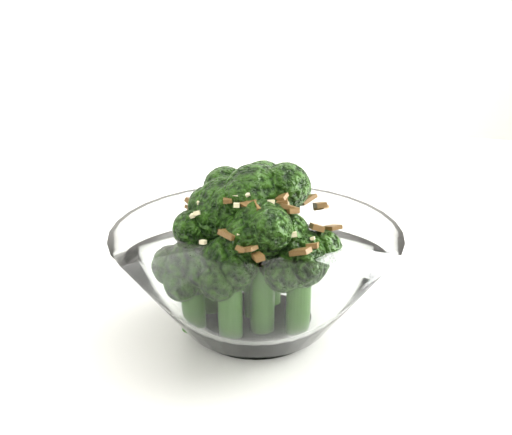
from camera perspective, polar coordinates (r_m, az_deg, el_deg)
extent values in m
cube|color=white|center=(0.63, 7.34, -5.21)|extent=(1.42, 1.21, 0.04)
cylinder|color=white|center=(1.26, -17.54, -10.99)|extent=(0.04, 0.04, 0.71)
cylinder|color=white|center=(0.53, 0.00, -7.81)|extent=(0.08, 0.08, 0.01)
cylinder|color=#265115|center=(0.52, -3.50, -4.53)|extent=(0.02, 0.02, 0.05)
sphere|color=#1F460D|center=(0.51, -3.58, -1.16)|extent=(0.04, 0.04, 0.04)
cylinder|color=#265115|center=(0.51, 0.00, -3.59)|extent=(0.02, 0.02, 0.07)
sphere|color=#1F460D|center=(0.49, 0.00, 1.42)|extent=(0.04, 0.04, 0.04)
cylinder|color=#265115|center=(0.49, 0.47, -5.21)|extent=(0.02, 0.02, 0.06)
sphere|color=#1F460D|center=(0.48, 0.49, -0.85)|extent=(0.04, 0.04, 0.04)
cylinder|color=#265115|center=(0.50, 3.11, -6.31)|extent=(0.02, 0.02, 0.04)
sphere|color=#1F460D|center=(0.48, 3.18, -2.98)|extent=(0.04, 0.04, 0.04)
cylinder|color=#265115|center=(0.52, -2.04, -3.77)|extent=(0.02, 0.02, 0.06)
sphere|color=#1F460D|center=(0.50, -2.11, 0.66)|extent=(0.04, 0.04, 0.04)
cylinder|color=#265115|center=(0.53, 1.01, -2.99)|extent=(0.02, 0.02, 0.07)
sphere|color=#1F460D|center=(0.51, 1.04, 1.44)|extent=(0.04, 0.04, 0.04)
cylinder|color=#265115|center=(0.51, -4.60, -6.34)|extent=(0.02, 0.02, 0.03)
sphere|color=#1F460D|center=(0.49, -4.69, -3.67)|extent=(0.04, 0.04, 0.04)
cylinder|color=#265115|center=(0.49, -1.89, -6.62)|extent=(0.02, 0.02, 0.04)
sphere|color=#1F460D|center=(0.48, -1.94, -3.41)|extent=(0.04, 0.04, 0.04)
cylinder|color=#265115|center=(0.55, -0.32, -3.52)|extent=(0.02, 0.02, 0.04)
sphere|color=#1F460D|center=(0.54, -0.33, -0.90)|extent=(0.03, 0.03, 0.03)
cube|color=brown|center=(0.53, 3.02, 1.86)|extent=(0.01, 0.01, 0.01)
cube|color=brown|center=(0.50, 3.78, 1.30)|extent=(0.01, 0.01, 0.01)
cube|color=brown|center=(0.52, -0.19, 2.35)|extent=(0.01, 0.01, 0.01)
cube|color=brown|center=(0.46, -1.11, -2.28)|extent=(0.01, 0.01, 0.01)
cube|color=brown|center=(0.45, 0.16, -2.88)|extent=(0.01, 0.01, 0.01)
cube|color=brown|center=(0.50, 0.47, 3.36)|extent=(0.01, 0.01, 0.01)
cube|color=brown|center=(0.47, 1.14, -0.22)|extent=(0.01, 0.01, 0.01)
cube|color=brown|center=(0.47, 2.58, 0.45)|extent=(0.01, 0.01, 0.01)
cube|color=brown|center=(0.52, -4.61, 0.70)|extent=(0.01, 0.01, 0.00)
cube|color=brown|center=(0.51, -4.53, 1.12)|extent=(0.01, 0.01, 0.01)
cube|color=brown|center=(0.53, -2.13, 2.04)|extent=(0.01, 0.01, 0.01)
cube|color=brown|center=(0.48, 4.45, -0.72)|extent=(0.01, 0.01, 0.01)
cube|color=brown|center=(0.47, 0.53, 0.47)|extent=(0.01, 0.01, 0.00)
cube|color=brown|center=(0.48, 5.59, -0.72)|extent=(0.01, 0.01, 0.01)
cube|color=brown|center=(0.47, 2.51, 0.71)|extent=(0.01, 0.01, 0.01)
cube|color=brown|center=(0.51, 4.68, 0.91)|extent=(0.01, 0.01, 0.01)
cube|color=brown|center=(0.52, -2.69, 1.74)|extent=(0.01, 0.01, 0.01)
cube|color=brown|center=(0.49, -4.78, -0.21)|extent=(0.01, 0.01, 0.00)
cube|color=brown|center=(0.48, 1.49, 2.73)|extent=(0.01, 0.01, 0.01)
cube|color=brown|center=(0.51, -1.31, 2.52)|extent=(0.01, 0.01, 0.01)
cube|color=brown|center=(0.48, -2.08, 1.42)|extent=(0.01, 0.01, 0.00)
cube|color=brown|center=(0.46, 3.26, -2.48)|extent=(0.01, 0.01, 0.01)
cube|color=brown|center=(0.54, 0.47, 1.91)|extent=(0.02, 0.01, 0.01)
cube|color=brown|center=(0.47, 0.24, 0.80)|extent=(0.01, 0.01, 0.01)
cube|color=brown|center=(0.52, 4.77, 0.71)|extent=(0.01, 0.01, 0.01)
cube|color=brown|center=(0.50, 3.06, 1.72)|extent=(0.01, 0.01, 0.01)
cube|color=brown|center=(0.53, -4.36, 0.63)|extent=(0.01, 0.01, 0.01)
cube|color=brown|center=(0.49, 2.95, 2.13)|extent=(0.01, 0.01, 0.01)
cube|color=brown|center=(0.48, 1.62, 1.42)|extent=(0.01, 0.01, 0.01)
cube|color=brown|center=(0.45, -0.57, -2.31)|extent=(0.01, 0.01, 0.01)
cube|color=brown|center=(0.49, -1.98, 2.25)|extent=(0.01, 0.01, 0.01)
cube|color=brown|center=(0.46, -2.01, -1.25)|extent=(0.01, 0.01, 0.01)
cube|color=brown|center=(0.47, 1.73, 1.15)|extent=(0.01, 0.01, 0.01)
cube|color=brown|center=(0.47, -0.67, 1.05)|extent=(0.01, 0.01, 0.01)
cube|color=brown|center=(0.47, 4.19, -2.01)|extent=(0.01, 0.02, 0.01)
cube|color=beige|center=(0.50, -2.69, 1.98)|extent=(0.00, 0.01, 0.00)
cube|color=beige|center=(0.47, -0.61, 1.69)|extent=(0.00, 0.00, 0.00)
cube|color=beige|center=(0.46, -1.17, -1.25)|extent=(0.00, 0.01, 0.00)
cube|color=beige|center=(0.54, 1.51, 1.63)|extent=(0.01, 0.01, 0.00)
cube|color=beige|center=(0.47, 1.12, 1.10)|extent=(0.01, 0.01, 0.00)
cube|color=beige|center=(0.49, 1.99, 2.67)|extent=(0.00, 0.00, 0.00)
cube|color=beige|center=(0.50, -0.21, 3.62)|extent=(0.00, 0.00, 0.00)
cube|color=beige|center=(0.47, -3.87, -1.80)|extent=(0.01, 0.01, 0.00)
cube|color=beige|center=(0.47, 4.13, -1.53)|extent=(0.00, 0.00, 0.00)
cube|color=beige|center=(0.47, -1.43, 0.90)|extent=(0.00, 0.00, 0.00)
cube|color=beige|center=(0.49, -4.62, 0.14)|extent=(0.00, 0.00, 0.00)
cube|color=beige|center=(0.47, 2.24, 1.03)|extent=(0.00, 0.00, 0.00)
cube|color=beige|center=(0.46, 2.75, -1.24)|extent=(0.00, 0.01, 0.00)
cube|color=beige|center=(0.54, 0.41, 1.96)|extent=(0.01, 0.01, 0.00)
cube|color=beige|center=(0.53, -1.01, 2.15)|extent=(0.00, 0.00, 0.00)
cube|color=beige|center=(0.49, -4.05, 1.12)|extent=(0.01, 0.01, 0.00)
cube|color=beige|center=(0.47, -1.43, 1.62)|extent=(0.01, 0.01, 0.00)
cube|color=beige|center=(0.48, -4.29, 0.31)|extent=(0.01, 0.01, 0.01)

